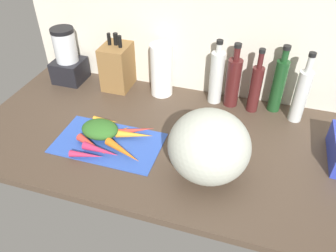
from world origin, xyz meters
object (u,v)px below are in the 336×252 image
(carrot_3, at_px, (123,151))
(bottle_4, at_px, (301,95))
(carrot_1, at_px, (86,155))
(carrot_5, at_px, (116,132))
(knife_block, at_px, (118,66))
(carrot_4, at_px, (106,121))
(carrot_6, at_px, (92,145))
(carrot_7, at_px, (101,150))
(carrot_2, at_px, (135,135))
(bottle_0, at_px, (216,77))
(bottle_1, at_px, (233,81))
(carrot_0, at_px, (134,130))
(bottle_3, at_px, (278,84))
(bottle_2, at_px, (255,87))
(paper_towel_roll, at_px, (162,70))
(winter_squash, at_px, (209,146))
(cutting_board, at_px, (108,142))
(blender_appliance, at_px, (68,59))

(carrot_3, xyz_separation_m, bottle_4, (0.61, 0.43, 0.10))
(carrot_1, distance_m, carrot_5, 0.17)
(carrot_1, relative_size, bottle_4, 0.41)
(carrot_5, bearing_deg, knife_block, 112.06)
(carrot_3, relative_size, carrot_4, 1.62)
(carrot_6, distance_m, carrot_7, 0.05)
(carrot_2, relative_size, bottle_4, 0.48)
(bottle_0, bearing_deg, bottle_1, -3.62)
(carrot_0, height_order, bottle_3, bottle_3)
(carrot_2, distance_m, bottle_2, 0.56)
(paper_towel_roll, bearing_deg, carrot_0, -91.36)
(winter_squash, bearing_deg, carrot_4, 162.07)
(carrot_7, height_order, bottle_1, bottle_1)
(cutting_board, distance_m, winter_squash, 0.42)
(carrot_2, relative_size, carrot_3, 0.87)
(carrot_0, distance_m, carrot_1, 0.22)
(carrot_3, bearing_deg, carrot_5, 125.70)
(carrot_5, xyz_separation_m, carrot_7, (-0.01, -0.12, 0.01))
(bottle_0, bearing_deg, carrot_4, -141.81)
(bottle_1, bearing_deg, bottle_4, -6.77)
(cutting_board, xyz_separation_m, winter_squash, (0.40, -0.04, 0.12))
(carrot_4, height_order, knife_block, knife_block)
(bottle_0, bearing_deg, carrot_0, -127.43)
(carrot_7, xyz_separation_m, bottle_1, (0.41, 0.49, 0.10))
(cutting_board, relative_size, carrot_0, 2.54)
(carrot_7, bearing_deg, bottle_1, 49.89)
(carrot_0, distance_m, blender_appliance, 0.57)
(carrot_5, relative_size, bottle_0, 0.39)
(winter_squash, xyz_separation_m, bottle_2, (0.11, 0.44, -0.01))
(cutting_board, bearing_deg, carrot_0, 45.67)
(bottle_3, bearing_deg, paper_towel_roll, -177.70)
(carrot_1, xyz_separation_m, carrot_3, (0.12, 0.06, 0.00))
(paper_towel_roll, xyz_separation_m, bottle_4, (0.61, -0.03, 0.00))
(carrot_1, height_order, carrot_3, carrot_3)
(bottle_3, bearing_deg, bottle_2, -160.07)
(blender_appliance, bearing_deg, cutting_board, -45.20)
(bottle_1, bearing_deg, bottle_0, 176.38)
(carrot_4, relative_size, carrot_7, 0.71)
(bottle_3, bearing_deg, cutting_board, -144.39)
(bottle_0, bearing_deg, carrot_1, -125.48)
(bottle_0, height_order, bottle_1, bottle_0)
(bottle_1, bearing_deg, carrot_4, -146.91)
(bottle_4, bearing_deg, bottle_2, 174.68)
(carrot_0, bearing_deg, bottle_0, 52.57)
(carrot_5, height_order, bottle_3, bottle_3)
(carrot_7, distance_m, bottle_1, 0.64)
(cutting_board, relative_size, bottle_3, 1.37)
(carrot_5, height_order, paper_towel_roll, paper_towel_roll)
(winter_squash, bearing_deg, bottle_4, 55.42)
(carrot_5, bearing_deg, bottle_2, 34.60)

